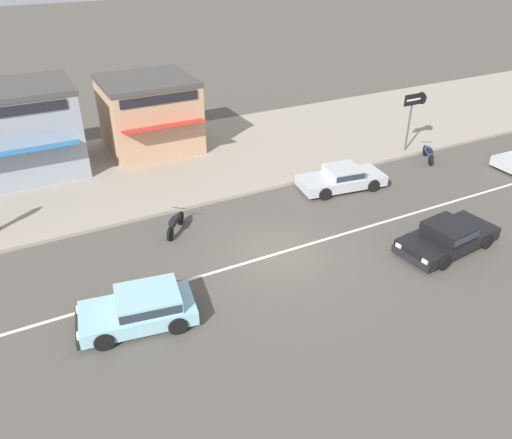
{
  "coord_description": "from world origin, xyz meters",
  "views": [
    {
      "loc": [
        -7.95,
        -13.58,
        10.71
      ],
      "look_at": [
        -0.24,
        1.44,
        0.8
      ],
      "focal_mm": 35.0,
      "sensor_mm": 36.0,
      "label": 1
    }
  ],
  "objects": [
    {
      "name": "sedan_silver_4",
      "position": [
        5.36,
        3.45,
        0.53
      ],
      "size": [
        4.34,
        2.2,
        1.06
      ],
      "color": "#B7BABF",
      "rests_on": "ground"
    },
    {
      "name": "sedan_black_2",
      "position": [
        5.9,
        -2.64,
        0.53
      ],
      "size": [
        4.36,
        2.23,
        1.06
      ],
      "color": "black",
      "rests_on": "ground"
    },
    {
      "name": "shopfront_corner_warung",
      "position": [
        -1.2,
        12.07,
        2.08
      ],
      "size": [
        4.72,
        5.22,
        3.84
      ],
      "color": "tan",
      "rests_on": "kerb_strip"
    },
    {
      "name": "shopfront_mid_block",
      "position": [
        -8.4,
        11.82,
        2.3
      ],
      "size": [
        6.96,
        5.05,
        4.29
      ],
      "color": "#999EA8",
      "rests_on": "kerb_strip"
    },
    {
      "name": "motorcycle_1",
      "position": [
        11.36,
        4.07,
        0.42
      ],
      "size": [
        1.08,
        1.65,
        0.8
      ],
      "color": "black",
      "rests_on": "ground"
    },
    {
      "name": "arrow_signboard",
      "position": [
        11.53,
        5.38,
        2.79
      ],
      "size": [
        1.53,
        0.64,
        3.15
      ],
      "color": "#4C4C51",
      "rests_on": "kerb_strip"
    },
    {
      "name": "kerb_strip",
      "position": [
        0.0,
        9.8,
        0.07
      ],
      "size": [
        68.0,
        10.0,
        0.15
      ],
      "primitive_type": "cube",
      "color": "#9E9384",
      "rests_on": "ground"
    },
    {
      "name": "lane_centre_stripe",
      "position": [
        0.0,
        0.0,
        0.0
      ],
      "size": [
        50.4,
        0.14,
        0.01
      ],
      "primitive_type": "cube",
      "color": "silver",
      "rests_on": "ground"
    },
    {
      "name": "ground_plane",
      "position": [
        0.0,
        0.0,
        0.0
      ],
      "size": [
        160.0,
        160.0,
        0.0
      ],
      "primitive_type": "plane",
      "color": "#544F47"
    },
    {
      "name": "hatchback_pale_blue_5",
      "position": [
        -5.67,
        -1.39,
        0.59
      ],
      "size": [
        3.82,
        2.26,
        1.1
      ],
      "color": "#93C6D6",
      "rests_on": "ground"
    },
    {
      "name": "motorcycle_0",
      "position": [
        -2.95,
        3.28,
        0.42
      ],
      "size": [
        1.21,
        1.5,
        0.8
      ],
      "color": "black",
      "rests_on": "ground"
    }
  ]
}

